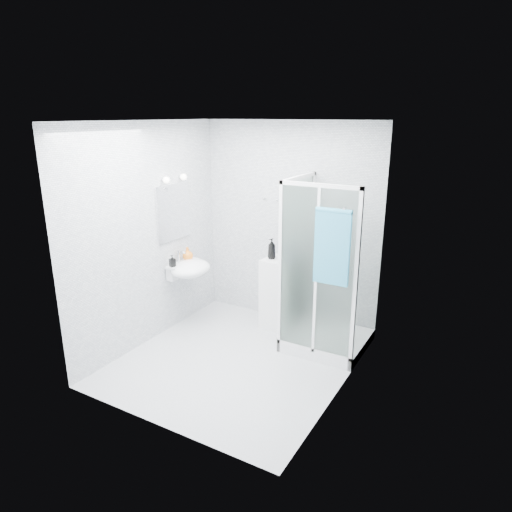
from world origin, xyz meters
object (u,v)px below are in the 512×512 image
Objects in this scene: soap_dispenser_orange at (188,254)px; soap_dispenser_black at (172,261)px; hand_towel at (332,245)px; shampoo_bottle_a at (272,249)px; wall_basin at (189,269)px; storage_cabinet at (279,294)px; shower_enclosure at (319,312)px; shampoo_bottle_b at (288,251)px.

soap_dispenser_black is (-0.01, -0.29, -0.01)m from soap_dispenser_orange.
hand_towel is 4.55× the size of soap_dispenser_orange.
shampoo_bottle_a reaches higher than soap_dispenser_black.
hand_towel is at bearing -2.54° from wall_basin.
wall_basin reaches higher than storage_cabinet.
wall_basin is at bearing 177.46° from hand_towel.
soap_dispenser_black is at bearing -163.90° from shower_enclosure.
wall_basin is (-1.66, -0.32, 0.35)m from shower_enclosure.
shower_enclosure is 1.89m from soap_dispenser_black.
wall_basin is 0.26m from soap_dispenser_black.
wall_basin is 2.15× the size of shampoo_bottle_a.
storage_cabinet is at bearing 34.34° from soap_dispenser_black.
soap_dispenser_orange is (-1.19, -0.50, -0.09)m from shampoo_bottle_b.
shampoo_bottle_b reaches higher than wall_basin.
shower_enclosure is 3.57× the size of wall_basin.
wall_basin is 0.71× the size of hand_towel.
shampoo_bottle_b is at bearing 139.84° from hand_towel.
hand_towel is 2.07m from soap_dispenser_black.
hand_towel is 5.42× the size of soap_dispenser_black.
shower_enclosure is at bearing -16.35° from shampoo_bottle_a.
hand_towel is at bearing 2.99° from soap_dispenser_black.
soap_dispenser_black is at bearing -177.01° from hand_towel.
shower_enclosure is 7.66× the size of shampoo_bottle_a.
shampoo_bottle_a is at bearing -164.12° from storage_cabinet.
shampoo_bottle_a is 1.08m from soap_dispenser_orange.
shampoo_bottle_a is (-0.76, 0.22, 0.60)m from shower_enclosure.
soap_dispenser_orange is at bearing -153.06° from storage_cabinet.
shampoo_bottle_a reaches higher than storage_cabinet.
hand_towel is (0.26, -0.40, 0.95)m from shower_enclosure.
shampoo_bottle_a is 0.21m from shampoo_bottle_b.
storage_cabinet is 1.46m from hand_towel.
hand_towel reaches higher than shampoo_bottle_a.
hand_towel is 3.04× the size of shampoo_bottle_a.
soap_dispenser_orange is (-1.09, -0.45, 0.49)m from storage_cabinet.
shampoo_bottle_a is 1.50× the size of soap_dispenser_orange.
shampoo_bottle_a is at bearing 36.17° from soap_dispenser_black.
soap_dispenser_orange is at bearing 174.60° from hand_towel.
wall_basin is 2.01m from hand_towel.
shampoo_bottle_a is 1.78× the size of soap_dispenser_black.
hand_towel is at bearing -30.85° from storage_cabinet.
shower_enclosure is at bearing 122.76° from hand_towel.
shower_enclosure reaches higher than shampoo_bottle_a.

